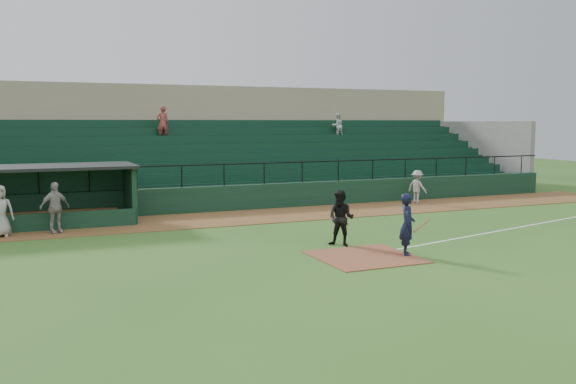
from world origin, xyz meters
name	(u,v)px	position (x,y,z in m)	size (l,w,h in m)	color
ground	(349,251)	(0.00, 0.00, 0.00)	(90.00, 90.00, 0.00)	#315C1D
warning_track	(261,216)	(0.00, 8.00, 0.01)	(40.00, 4.00, 0.03)	brown
home_plate_dirt	(365,257)	(0.00, -1.00, 0.01)	(3.00, 3.00, 0.03)	brown
foul_line	(514,228)	(8.00, 1.20, 0.01)	(18.00, 0.09, 0.01)	white
stadium_structure	(208,155)	(0.00, 16.46, 2.30)	(38.00, 13.08, 6.40)	black
dugout	(19,193)	(-9.75, 9.56, 1.33)	(8.90, 3.20, 2.42)	black
batter_at_plate	(407,225)	(1.34, -1.27, 0.98)	(1.17, 0.85, 1.95)	black
umpire	(341,218)	(0.15, 0.84, 0.94)	(0.91, 0.71, 1.88)	black
runner	(417,187)	(8.87, 8.90, 0.87)	(1.08, 0.62, 1.67)	#9D9893
dugout_player_a	(55,208)	(-8.55, 7.06, 0.99)	(1.12, 0.47, 1.91)	#9B9591
dugout_player_b	(0,211)	(-10.40, 7.07, 0.97)	(0.92, 0.60, 1.88)	#9E9993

